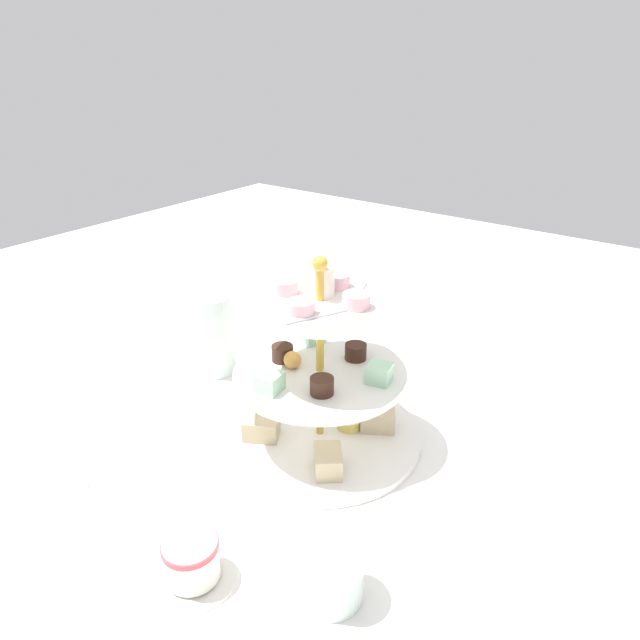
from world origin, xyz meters
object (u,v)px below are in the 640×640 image
Objects in this scene: teacup_with_saucer at (192,562)px; butter_knife_right at (87,477)px; tiered_serving_stand at (320,386)px; butter_knife_left at (426,354)px; water_glass_tall_right at (214,334)px; water_glass_short_left at (331,571)px.

butter_knife_right is at bearing 83.68° from teacup_with_saucer.
butter_knife_left is (0.31, -0.01, -0.08)m from tiered_serving_stand.
water_glass_tall_right reaches higher than butter_knife_left.
tiered_serving_stand is 1.66× the size of butter_knife_right.
tiered_serving_stand reaches higher than water_glass_short_left.
butter_knife_right is (-0.04, 0.36, -0.03)m from water_glass_short_left.
teacup_with_saucer is (-0.32, -0.30, -0.04)m from water_glass_tall_right.
water_glass_tall_right reaches higher than butter_knife_right.
water_glass_short_left reaches higher than butter_knife_left.
teacup_with_saucer is 0.58m from butter_knife_left.
tiered_serving_stand reaches higher than teacup_with_saucer.
teacup_with_saucer is at bearing 41.37° from butter_knife_right.
water_glass_short_left is 0.41× the size of butter_knife_right.
water_glass_short_left is 0.78× the size of teacup_with_saucer.
tiered_serving_stand reaches higher than water_glass_tall_right.
water_glass_tall_right is at bearing 49.62° from butter_knife_left.
water_glass_tall_right is 0.49m from water_glass_short_left.
butter_knife_right is at bearing 96.99° from water_glass_short_left.
teacup_with_saucer is at bearing 97.85° from butter_knife_left.
water_glass_tall_right is at bearing 42.69° from teacup_with_saucer.
teacup_with_saucer reaches higher than butter_knife_right.
butter_knife_right is (-0.30, -0.07, -0.07)m from water_glass_tall_right.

